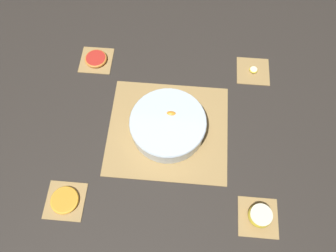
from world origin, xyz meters
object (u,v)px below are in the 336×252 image
Objects in this scene: banana_coin_single at (253,70)px; fruit_salad_bowl at (168,124)px; orange_slice_whole at (65,200)px; apple_half at (260,216)px; grapefruit_slice at (96,59)px.

fruit_salad_bowl is at bearing -137.91° from banana_coin_single.
fruit_salad_bowl is at bearing 42.25° from orange_slice_whole.
banana_coin_single is (0.00, 0.54, -0.02)m from apple_half.
banana_coin_single is (0.30, 0.27, -0.03)m from fruit_salad_bowl.
orange_slice_whole is at bearing -137.83° from banana_coin_single.
apple_half is 2.29× the size of banana_coin_single.
fruit_salad_bowl is 0.40m from apple_half.
orange_slice_whole is (-0.60, 0.00, -0.02)m from apple_half.
banana_coin_single is 0.37× the size of grapefruit_slice.
orange_slice_whole is 0.80m from banana_coin_single.
fruit_salad_bowl is 3.02× the size of grapefruit_slice.
fruit_salad_bowl is 0.40m from orange_slice_whole.
fruit_salad_bowl is 0.40m from banana_coin_single.
apple_half reaches higher than orange_slice_whole.
grapefruit_slice is at bearing 90.00° from orange_slice_whole.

